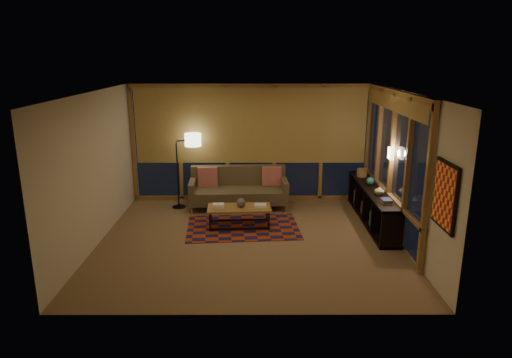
{
  "coord_description": "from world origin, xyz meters",
  "views": [
    {
      "loc": [
        0.1,
        -7.84,
        3.33
      ],
      "look_at": [
        0.12,
        0.58,
        1.02
      ],
      "focal_mm": 32.0,
      "sensor_mm": 36.0,
      "label": 1
    }
  ],
  "objects_px": {
    "sofa": "(239,189)",
    "bookshelf": "(372,205)",
    "floor_lamp": "(177,172)",
    "coffee_table": "(239,217)"
  },
  "relations": [
    {
      "from": "sofa",
      "to": "bookshelf",
      "type": "xyz_separation_m",
      "value": [
        2.76,
        -0.91,
        -0.08
      ]
    },
    {
      "from": "sofa",
      "to": "coffee_table",
      "type": "height_order",
      "value": "sofa"
    },
    {
      "from": "sofa",
      "to": "bookshelf",
      "type": "bearing_deg",
      "value": -21.27
    },
    {
      "from": "sofa",
      "to": "bookshelf",
      "type": "distance_m",
      "value": 2.91
    },
    {
      "from": "coffee_table",
      "to": "bookshelf",
      "type": "xyz_separation_m",
      "value": [
        2.7,
        0.29,
        0.15
      ]
    },
    {
      "from": "coffee_table",
      "to": "bookshelf",
      "type": "bearing_deg",
      "value": 2.75
    },
    {
      "from": "floor_lamp",
      "to": "bookshelf",
      "type": "bearing_deg",
      "value": -38.8
    },
    {
      "from": "sofa",
      "to": "floor_lamp",
      "type": "bearing_deg",
      "value": 176.63
    },
    {
      "from": "floor_lamp",
      "to": "bookshelf",
      "type": "xyz_separation_m",
      "value": [
        4.1,
        -0.92,
        -0.47
      ]
    },
    {
      "from": "sofa",
      "to": "coffee_table",
      "type": "relative_size",
      "value": 1.72
    }
  ]
}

